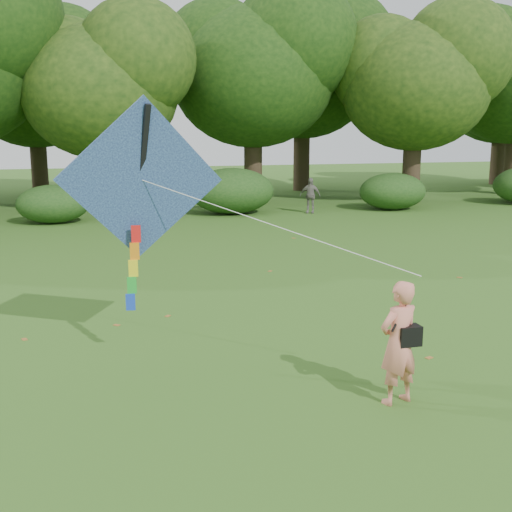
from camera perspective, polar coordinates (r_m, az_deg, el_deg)
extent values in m
plane|color=#265114|center=(8.98, 5.28, -11.81)|extent=(100.00, 100.00, 0.00)
imported|color=#E17F6A|center=(8.49, 12.56, -7.53)|extent=(0.68, 0.54, 1.63)
imported|color=slate|center=(26.71, 4.83, 5.39)|extent=(0.93, 0.72, 1.47)
cube|color=black|center=(8.49, 13.40, -6.88)|extent=(0.30, 0.20, 0.26)
cylinder|color=black|center=(8.33, 12.81, -4.92)|extent=(0.33, 0.14, 0.47)
cube|color=#2843B1|center=(9.57, -10.18, 6.69)|extent=(2.45, 0.58, 2.40)
cube|color=black|center=(9.60, -10.20, 6.71)|extent=(0.31, 0.75, 2.15)
cylinder|color=white|center=(8.72, 1.33, 2.82)|extent=(3.24, 2.48, 1.10)
cube|color=red|center=(9.67, -10.62, 1.94)|extent=(0.14, 0.06, 0.26)
cube|color=orange|center=(9.72, -10.74, 0.42)|extent=(0.14, 0.06, 0.26)
cube|color=yellow|center=(9.77, -10.86, -1.08)|extent=(0.14, 0.06, 0.26)
cube|color=green|center=(9.82, -10.97, -2.57)|extent=(0.14, 0.06, 0.26)
cube|color=blue|center=(9.89, -11.09, -4.04)|extent=(0.14, 0.06, 0.26)
cylinder|color=#3A2D1E|center=(27.80, -13.35, 7.10)|extent=(0.80, 0.80, 3.15)
ellipsoid|color=#1E3F11|center=(27.76, -13.67, 13.98)|extent=(6.40, 6.40, 5.44)
cylinder|color=#3A2D1E|center=(30.80, -0.26, 8.29)|extent=(0.86, 0.86, 3.67)
ellipsoid|color=#1E3F11|center=(30.83, -0.27, 15.60)|extent=(7.60, 7.60, 6.46)
cylinder|color=#3A2D1E|center=(31.09, 13.66, 7.78)|extent=(0.83, 0.83, 3.43)
ellipsoid|color=#1E3F11|center=(31.09, 13.98, 14.38)|extent=(6.80, 6.80, 5.78)
cylinder|color=#3A2D1E|center=(35.32, -18.73, 7.96)|extent=(0.84, 0.84, 3.50)
ellipsoid|color=#1E3F11|center=(35.32, -19.12, 13.91)|extent=(7.00, 7.00, 5.95)
cylinder|color=#3A2D1E|center=(36.27, 4.07, 9.02)|extent=(0.90, 0.90, 4.02)
ellipsoid|color=#1E3F11|center=(36.33, 4.17, 15.58)|extent=(7.80, 7.80, 6.63)
cylinder|color=#3A2D1E|center=(42.77, 20.70, 8.38)|extent=(0.85, 0.85, 3.57)
ellipsoid|color=#1E3F11|center=(42.79, 21.06, 13.41)|extent=(7.20, 7.20, 6.12)
ellipsoid|color=#264919|center=(24.99, -17.60, 4.43)|extent=(2.66, 2.09, 1.42)
ellipsoid|color=#264919|center=(26.42, -2.16, 5.80)|extent=(3.50, 2.75, 1.88)
ellipsoid|color=#264919|center=(28.38, 12.05, 5.64)|extent=(2.94, 2.31, 1.58)
cube|color=#985F29|center=(15.95, 1.26, -1.35)|extent=(0.14, 0.14, 0.01)
cube|color=#985F29|center=(11.61, -19.89, -6.97)|extent=(0.12, 0.14, 0.01)
cube|color=#985F29|center=(10.45, 15.13, -8.73)|extent=(0.14, 0.12, 0.01)
cube|color=#985F29|center=(16.03, 17.64, -1.83)|extent=(0.14, 0.14, 0.01)
cube|color=#985F29|center=(12.34, -7.85, -5.30)|extent=(0.14, 0.14, 0.01)
cube|color=#985F29|center=(11.95, -12.28, -6.02)|extent=(0.14, 0.14, 0.01)
cube|color=#985F29|center=(20.68, 3.37, 1.60)|extent=(0.14, 0.13, 0.01)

